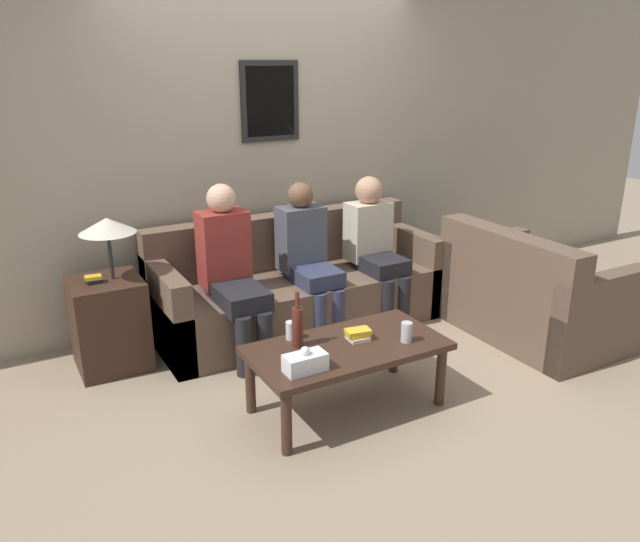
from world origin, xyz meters
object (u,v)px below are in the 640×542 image
object	(u,v)px
couch_side	(531,299)
person_right	(375,243)
coffee_table	(347,353)
couch_main	(296,289)
person_middle	(308,254)
drinking_glass	(291,330)
person_left	(231,268)
wine_bottle	(297,326)

from	to	relation	value
couch_side	person_right	distance (m)	1.25
couch_side	coffee_table	distance (m)	1.77
couch_main	person_middle	xyz separation A→B (m)	(0.03, -0.15, 0.32)
drinking_glass	person_middle	bearing A→B (deg)	56.34
person_left	person_middle	size ratio (longest dim) A/B	1.05
couch_main	person_middle	size ratio (longest dim) A/B	1.95
person_left	person_right	bearing A→B (deg)	2.13
couch_side	person_left	size ratio (longest dim) A/B	1.05
couch_main	person_right	size ratio (longest dim) A/B	1.96
drinking_glass	person_left	size ratio (longest dim) A/B	0.09
drinking_glass	person_right	distance (m)	1.47
coffee_table	wine_bottle	world-z (taller)	wine_bottle
person_middle	person_right	distance (m)	0.59
wine_bottle	person_left	distance (m)	0.93
couch_side	person_right	xyz separation A→B (m)	(-0.82, 0.89, 0.32)
couch_side	wine_bottle	size ratio (longest dim) A/B	3.75
couch_side	person_middle	size ratio (longest dim) A/B	1.11
person_left	wine_bottle	bearing A→B (deg)	-87.46
drinking_glass	person_right	xyz separation A→B (m)	(1.18, 0.86, 0.15)
drinking_glass	person_middle	distance (m)	1.08
couch_main	drinking_glass	bearing A→B (deg)	-118.62
person_middle	person_right	world-z (taller)	person_middle
couch_main	wine_bottle	world-z (taller)	couch_main
couch_side	wine_bottle	bearing A→B (deg)	92.32
person_right	coffee_table	bearing A→B (deg)	-130.27
coffee_table	person_middle	bearing A→B (deg)	73.09
coffee_table	person_left	world-z (taller)	person_left
couch_main	couch_side	size ratio (longest dim) A/B	1.76
couch_main	drinking_glass	world-z (taller)	couch_main
drinking_glass	person_right	world-z (taller)	person_right
couch_main	wine_bottle	size ratio (longest dim) A/B	6.61
person_left	person_middle	distance (m)	0.65
person_left	couch_side	bearing A→B (deg)	-22.27
coffee_table	drinking_glass	distance (m)	0.36
coffee_table	wine_bottle	size ratio (longest dim) A/B	3.45
coffee_table	person_right	world-z (taller)	person_right
wine_bottle	person_right	distance (m)	1.54
coffee_table	person_right	xyz separation A→B (m)	(0.93, 1.10, 0.26)
drinking_glass	person_middle	size ratio (longest dim) A/B	0.10
drinking_glass	person_right	size ratio (longest dim) A/B	0.10
couch_side	coffee_table	size ratio (longest dim) A/B	1.09
coffee_table	wine_bottle	distance (m)	0.34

